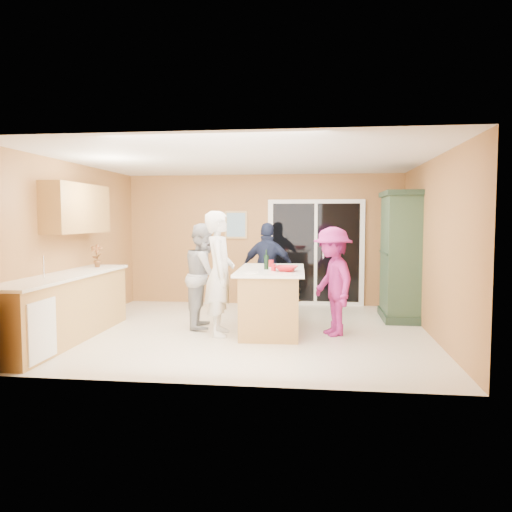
# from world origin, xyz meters

# --- Properties ---
(floor) EXTENTS (5.50, 5.50, 0.00)m
(floor) POSITION_xyz_m (0.00, 0.00, 0.00)
(floor) COLOR silver
(floor) RESTS_ON ground
(ceiling) EXTENTS (5.50, 5.00, 0.10)m
(ceiling) POSITION_xyz_m (0.00, 0.00, 2.60)
(ceiling) COLOR silver
(ceiling) RESTS_ON wall_back
(wall_back) EXTENTS (5.50, 0.10, 2.60)m
(wall_back) POSITION_xyz_m (0.00, 2.50, 1.30)
(wall_back) COLOR tan
(wall_back) RESTS_ON ground
(wall_front) EXTENTS (5.50, 0.10, 2.60)m
(wall_front) POSITION_xyz_m (0.00, -2.50, 1.30)
(wall_front) COLOR tan
(wall_front) RESTS_ON ground
(wall_left) EXTENTS (0.10, 5.00, 2.60)m
(wall_left) POSITION_xyz_m (-2.75, 0.00, 1.30)
(wall_left) COLOR tan
(wall_left) RESTS_ON ground
(wall_right) EXTENTS (0.10, 5.00, 2.60)m
(wall_right) POSITION_xyz_m (2.75, 0.00, 1.30)
(wall_right) COLOR tan
(wall_right) RESTS_ON ground
(left_cabinet_run) EXTENTS (0.65, 3.05, 1.24)m
(left_cabinet_run) POSITION_xyz_m (-2.45, -1.05, 0.46)
(left_cabinet_run) COLOR #BB8C48
(left_cabinet_run) RESTS_ON floor
(upper_cabinets) EXTENTS (0.35, 1.60, 0.75)m
(upper_cabinets) POSITION_xyz_m (-2.58, -0.20, 1.88)
(upper_cabinets) COLOR #BB8C48
(upper_cabinets) RESTS_ON wall_left
(sliding_door) EXTENTS (1.90, 0.07, 2.10)m
(sliding_door) POSITION_xyz_m (1.05, 2.46, 1.05)
(sliding_door) COLOR white
(sliding_door) RESTS_ON floor
(framed_picture) EXTENTS (0.46, 0.04, 0.56)m
(framed_picture) POSITION_xyz_m (-0.55, 2.48, 1.60)
(framed_picture) COLOR tan
(framed_picture) RESTS_ON wall_back
(kitchen_island) EXTENTS (1.06, 1.86, 0.96)m
(kitchen_island) POSITION_xyz_m (0.39, 0.06, 0.45)
(kitchen_island) COLOR #BB8C48
(kitchen_island) RESTS_ON floor
(green_hutch) EXTENTS (0.63, 1.19, 2.18)m
(green_hutch) POSITION_xyz_m (2.49, 1.26, 1.06)
(green_hutch) COLOR #223727
(green_hutch) RESTS_ON floor
(woman_white) EXTENTS (0.52, 0.72, 1.83)m
(woman_white) POSITION_xyz_m (-0.34, -0.28, 0.92)
(woman_white) COLOR silver
(woman_white) RESTS_ON floor
(woman_grey) EXTENTS (0.72, 0.87, 1.65)m
(woman_grey) POSITION_xyz_m (-0.68, 0.21, 0.82)
(woman_grey) COLOR #ADADB0
(woman_grey) RESTS_ON floor
(woman_navy) EXTENTS (1.01, 0.51, 1.65)m
(woman_navy) POSITION_xyz_m (0.22, 1.26, 0.83)
(woman_navy) COLOR #172134
(woman_navy) RESTS_ON floor
(woman_magenta) EXTENTS (0.93, 1.18, 1.60)m
(woman_magenta) POSITION_xyz_m (1.31, -0.08, 0.80)
(woman_magenta) COLOR #9C2273
(woman_magenta) RESTS_ON floor
(serving_bowl) EXTENTS (0.38, 0.38, 0.08)m
(serving_bowl) POSITION_xyz_m (0.64, -0.27, 1.00)
(serving_bowl) COLOR red
(serving_bowl) RESTS_ON kitchen_island
(tulip_vase) EXTENTS (0.21, 0.15, 0.38)m
(tulip_vase) POSITION_xyz_m (-2.45, 0.18, 1.13)
(tulip_vase) COLOR #A01016
(tulip_vase) RESTS_ON left_cabinet_run
(tumbler_near) EXTENTS (0.08, 0.08, 0.10)m
(tumbler_near) POSITION_xyz_m (0.45, -0.24, 1.01)
(tumbler_near) COLOR red
(tumbler_near) RESTS_ON kitchen_island
(tumbler_far) EXTENTS (0.09, 0.09, 0.11)m
(tumbler_far) POSITION_xyz_m (0.36, 0.35, 1.02)
(tumbler_far) COLOR red
(tumbler_far) RESTS_ON kitchen_island
(wine_bottle) EXTENTS (0.07, 0.07, 0.30)m
(wine_bottle) POSITION_xyz_m (0.32, -0.04, 1.08)
(wine_bottle) COLOR black
(wine_bottle) RESTS_ON kitchen_island
(white_plate) EXTENTS (0.21, 0.21, 0.01)m
(white_plate) POSITION_xyz_m (0.16, -0.46, 0.97)
(white_plate) COLOR silver
(white_plate) RESTS_ON kitchen_island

